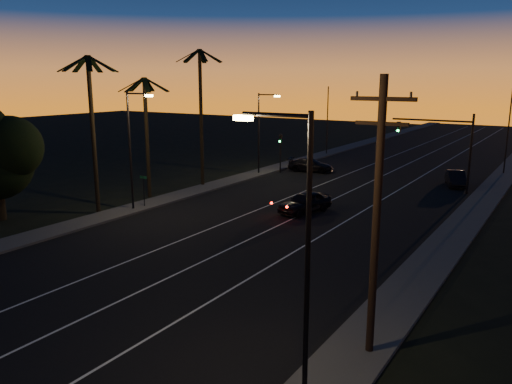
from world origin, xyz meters
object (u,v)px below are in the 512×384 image
Objects in this scene: signal_mast at (443,138)px; cross_car at (311,165)px; right_car at (456,178)px; utility_pole at (377,214)px; lead_car at (305,202)px.

cross_car is at bearing 170.57° from signal_mast.
signal_mast is at bearing -9.43° from cross_car.
signal_mast is at bearing -104.52° from right_car.
utility_pole reaches higher than right_car.
right_car is at bearing 96.35° from utility_pole.
utility_pole is at bearing -81.53° from signal_mast.
lead_car is (-11.21, 16.60, -4.52)m from utility_pole.
utility_pole is 1.91× the size of cross_car.
signal_mast is 1.31× the size of lead_car.
signal_mast is at bearing 63.28° from lead_car.
utility_pole is 33.55m from right_car.
lead_car reaches higher than cross_car.
signal_mast is 5.13m from right_car.
utility_pole is 20.53m from lead_car.
cross_car is at bearing -177.37° from right_car.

